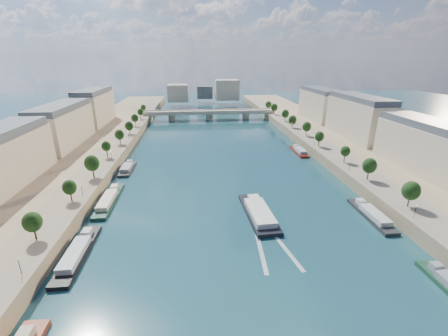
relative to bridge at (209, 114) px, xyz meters
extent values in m
plane|color=#0C2C38|center=(0.00, -129.87, -5.08)|extent=(700.00, 700.00, 0.00)
cube|color=#9E8460|center=(-72.00, -129.87, -2.58)|extent=(44.00, 520.00, 5.00)
cube|color=#9E8460|center=(72.00, -129.87, -2.58)|extent=(44.00, 520.00, 5.00)
cube|color=gray|center=(-57.00, -129.87, -0.03)|extent=(14.00, 520.00, 0.10)
cube|color=gray|center=(57.00, -129.87, -0.03)|extent=(14.00, 520.00, 0.10)
cylinder|color=#382B1E|center=(-55.00, -187.87, 1.83)|extent=(0.50, 0.50, 3.82)
ellipsoid|color=#113413|center=(-55.00, -187.87, 5.42)|extent=(4.80, 4.80, 5.52)
cylinder|color=#382B1E|center=(-55.00, -163.87, 1.83)|extent=(0.50, 0.50, 3.82)
ellipsoid|color=#113413|center=(-55.00, -163.87, 5.42)|extent=(4.80, 4.80, 5.52)
cylinder|color=#382B1E|center=(-55.00, -139.87, 1.83)|extent=(0.50, 0.50, 3.82)
ellipsoid|color=#113413|center=(-55.00, -139.87, 5.42)|extent=(4.80, 4.80, 5.52)
cylinder|color=#382B1E|center=(-55.00, -115.87, 1.83)|extent=(0.50, 0.50, 3.82)
ellipsoid|color=#113413|center=(-55.00, -115.87, 5.42)|extent=(4.80, 4.80, 5.52)
cylinder|color=#382B1E|center=(-55.00, -91.87, 1.83)|extent=(0.50, 0.50, 3.82)
ellipsoid|color=#113413|center=(-55.00, -91.87, 5.42)|extent=(4.80, 4.80, 5.52)
cylinder|color=#382B1E|center=(-55.00, -67.87, 1.83)|extent=(0.50, 0.50, 3.82)
ellipsoid|color=#113413|center=(-55.00, -67.87, 5.42)|extent=(4.80, 4.80, 5.52)
cylinder|color=#382B1E|center=(-55.00, -43.87, 1.83)|extent=(0.50, 0.50, 3.82)
ellipsoid|color=#113413|center=(-55.00, -43.87, 5.42)|extent=(4.80, 4.80, 5.52)
cylinder|color=#382B1E|center=(-55.00, -19.87, 1.83)|extent=(0.50, 0.50, 3.82)
ellipsoid|color=#113413|center=(-55.00, -19.87, 5.42)|extent=(4.80, 4.80, 5.52)
cylinder|color=#382B1E|center=(-55.00, 4.13, 1.83)|extent=(0.50, 0.50, 3.82)
ellipsoid|color=#113413|center=(-55.00, 4.13, 5.42)|extent=(4.80, 4.80, 5.52)
cylinder|color=#382B1E|center=(55.00, -179.87, 1.83)|extent=(0.50, 0.50, 3.82)
ellipsoid|color=#113413|center=(55.00, -179.87, 5.42)|extent=(4.80, 4.80, 5.52)
cylinder|color=#382B1E|center=(55.00, -155.87, 1.83)|extent=(0.50, 0.50, 3.82)
ellipsoid|color=#113413|center=(55.00, -155.87, 5.42)|extent=(4.80, 4.80, 5.52)
cylinder|color=#382B1E|center=(55.00, -131.87, 1.83)|extent=(0.50, 0.50, 3.82)
ellipsoid|color=#113413|center=(55.00, -131.87, 5.42)|extent=(4.80, 4.80, 5.52)
cylinder|color=#382B1E|center=(55.00, -107.87, 1.83)|extent=(0.50, 0.50, 3.82)
ellipsoid|color=#113413|center=(55.00, -107.87, 5.42)|extent=(4.80, 4.80, 5.52)
cylinder|color=#382B1E|center=(55.00, -83.87, 1.83)|extent=(0.50, 0.50, 3.82)
ellipsoid|color=#113413|center=(55.00, -83.87, 5.42)|extent=(4.80, 4.80, 5.52)
cylinder|color=#382B1E|center=(55.00, -59.87, 1.83)|extent=(0.50, 0.50, 3.82)
ellipsoid|color=#113413|center=(55.00, -59.87, 5.42)|extent=(4.80, 4.80, 5.52)
cylinder|color=#382B1E|center=(55.00, -35.87, 1.83)|extent=(0.50, 0.50, 3.82)
ellipsoid|color=#113413|center=(55.00, -35.87, 5.42)|extent=(4.80, 4.80, 5.52)
cylinder|color=#382B1E|center=(55.00, -11.87, 1.83)|extent=(0.50, 0.50, 3.82)
ellipsoid|color=#113413|center=(55.00, -11.87, 5.42)|extent=(4.80, 4.80, 5.52)
cylinder|color=#382B1E|center=(55.00, 12.13, 1.83)|extent=(0.50, 0.50, 3.82)
ellipsoid|color=#113413|center=(55.00, 12.13, 5.42)|extent=(4.80, 4.80, 5.52)
cylinder|color=black|center=(-52.50, -199.87, 1.92)|extent=(0.14, 0.14, 4.00)
sphere|color=#FFE5B2|center=(-52.50, -199.87, 4.02)|extent=(0.36, 0.36, 0.36)
cylinder|color=black|center=(-52.50, -159.87, 1.92)|extent=(0.14, 0.14, 4.00)
sphere|color=#FFE5B2|center=(-52.50, -159.87, 4.02)|extent=(0.36, 0.36, 0.36)
cylinder|color=black|center=(-52.50, -119.87, 1.92)|extent=(0.14, 0.14, 4.00)
sphere|color=#FFE5B2|center=(-52.50, -119.87, 4.02)|extent=(0.36, 0.36, 0.36)
cylinder|color=black|center=(-52.50, -79.87, 1.92)|extent=(0.14, 0.14, 4.00)
sphere|color=#FFE5B2|center=(-52.50, -79.87, 4.02)|extent=(0.36, 0.36, 0.36)
cylinder|color=black|center=(-52.50, -39.87, 1.92)|extent=(0.14, 0.14, 4.00)
sphere|color=#FFE5B2|center=(-52.50, -39.87, 4.02)|extent=(0.36, 0.36, 0.36)
cylinder|color=black|center=(52.50, -184.87, 1.92)|extent=(0.14, 0.14, 4.00)
sphere|color=#FFE5B2|center=(52.50, -184.87, 4.02)|extent=(0.36, 0.36, 0.36)
cylinder|color=black|center=(52.50, -144.87, 1.92)|extent=(0.14, 0.14, 4.00)
sphere|color=#FFE5B2|center=(52.50, -144.87, 4.02)|extent=(0.36, 0.36, 0.36)
cylinder|color=black|center=(52.50, -104.87, 1.92)|extent=(0.14, 0.14, 4.00)
sphere|color=#FFE5B2|center=(52.50, -104.87, 4.02)|extent=(0.36, 0.36, 0.36)
cylinder|color=black|center=(52.50, -64.87, 1.92)|extent=(0.14, 0.14, 4.00)
sphere|color=#FFE5B2|center=(52.50, -64.87, 4.02)|extent=(0.36, 0.36, 0.36)
cylinder|color=black|center=(52.50, -24.87, 1.92)|extent=(0.14, 0.14, 4.00)
sphere|color=#FFE5B2|center=(52.50, -24.87, 4.02)|extent=(0.36, 0.36, 0.36)
cube|color=beige|center=(-85.00, -88.87, 9.92)|extent=(16.00, 52.00, 20.00)
cube|color=#474C54|center=(-85.00, -88.87, 21.52)|extent=(14.72, 50.44, 3.20)
cube|color=beige|center=(-85.00, -30.87, 9.92)|extent=(16.00, 52.00, 20.00)
cube|color=#474C54|center=(-85.00, -30.87, 21.52)|extent=(14.72, 50.44, 3.20)
cube|color=beige|center=(85.00, -146.87, 9.92)|extent=(16.00, 52.00, 20.00)
cube|color=#474C54|center=(85.00, -146.87, 21.52)|extent=(14.72, 50.44, 3.20)
cube|color=beige|center=(85.00, -88.87, 9.92)|extent=(16.00, 52.00, 20.00)
cube|color=#474C54|center=(85.00, -88.87, 21.52)|extent=(14.72, 50.44, 3.20)
cube|color=beige|center=(85.00, -30.87, 9.92)|extent=(16.00, 52.00, 20.00)
cube|color=#474C54|center=(85.00, -30.87, 21.52)|extent=(14.72, 50.44, 3.20)
cube|color=beige|center=(-30.00, 80.13, 8.92)|extent=(22.00, 18.00, 18.00)
cube|color=beige|center=(25.00, 90.13, 10.92)|extent=(26.00, 20.00, 22.00)
cube|color=#474C54|center=(0.00, 105.13, 6.92)|extent=(18.00, 16.00, 14.00)
cube|color=#C1B79E|center=(0.00, 0.00, 1.12)|extent=(112.00, 11.00, 2.20)
cube|color=#C1B79E|center=(0.00, -5.00, 2.62)|extent=(112.00, 0.80, 0.90)
cube|color=#C1B79E|center=(0.00, 5.00, 2.62)|extent=(112.00, 0.80, 0.90)
cylinder|color=#C1B79E|center=(-32.00, 0.00, -2.58)|extent=(6.40, 6.40, 5.00)
cylinder|color=#C1B79E|center=(0.00, 0.00, -2.58)|extent=(6.40, 6.40, 5.00)
cylinder|color=#C1B79E|center=(32.00, 0.00, -2.58)|extent=(6.40, 6.40, 5.00)
cube|color=#C1B79E|center=(-52.00, 0.00, -2.58)|extent=(6.00, 12.00, 5.00)
cube|color=#C1B79E|center=(52.00, 0.00, -2.58)|extent=(6.00, 12.00, 5.00)
cube|color=black|center=(7.87, -169.91, -4.68)|extent=(9.71, 28.57, 2.01)
cube|color=silver|center=(7.87, -172.16, -2.77)|extent=(7.68, 18.65, 1.81)
cube|color=silver|center=(7.87, -161.47, -2.77)|extent=(4.21, 3.61, 1.80)
cube|color=silver|center=(4.67, -186.91, -5.06)|extent=(2.81, 26.02, 0.04)
cube|color=silver|center=(11.07, -186.91, -5.06)|extent=(5.89, 25.79, 0.04)
cube|color=#B8AC8A|center=(-45.50, -213.71, -2.98)|extent=(2.50, 2.48, 1.80)
cube|color=black|center=(-45.50, -186.97, -4.78)|extent=(5.00, 26.95, 1.80)
cube|color=#B3BAC0|center=(-45.50, -189.13, -3.08)|extent=(4.10, 14.82, 1.60)
cube|color=#B3BAC0|center=(-45.50, -178.89, -2.98)|extent=(2.50, 3.23, 1.80)
cube|color=#173B2E|center=(-45.50, -154.60, -4.78)|extent=(5.00, 28.81, 1.80)
cube|color=beige|center=(-45.50, -156.91, -3.08)|extent=(4.10, 15.84, 1.60)
cube|color=beige|center=(-45.50, -145.96, -2.98)|extent=(2.50, 3.46, 1.80)
cube|color=#2B2C2E|center=(-45.50, -121.08, -4.78)|extent=(5.00, 19.52, 1.80)
cube|color=gray|center=(-45.50, -122.64, -3.08)|extent=(4.10, 10.74, 1.60)
cube|color=gray|center=(-45.50, -115.22, -2.98)|extent=(2.50, 2.34, 1.80)
cube|color=gray|center=(45.50, -203.36, -2.98)|extent=(2.50, 2.23, 1.80)
cube|color=#28292B|center=(45.50, -174.98, -4.78)|extent=(5.00, 23.91, 1.80)
cube|color=silver|center=(45.50, -176.90, -3.08)|extent=(4.10, 13.15, 1.60)
cube|color=silver|center=(45.50, -167.81, -2.98)|extent=(2.50, 2.87, 1.80)
cube|color=maroon|center=(45.50, -101.85, -4.78)|extent=(5.00, 20.76, 1.80)
cube|color=#AEB2BB|center=(45.50, -103.51, -3.08)|extent=(4.10, 11.42, 1.60)
cube|color=#AEB2BB|center=(45.50, -95.62, -2.98)|extent=(2.50, 2.49, 1.80)
camera|label=1|loc=(-12.61, -258.75, 45.57)|focal=24.00mm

